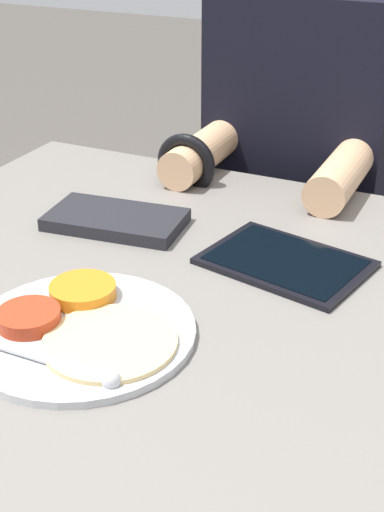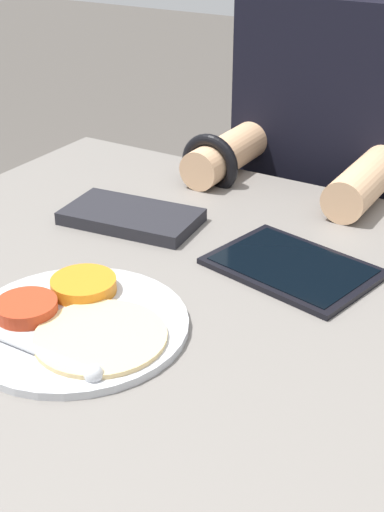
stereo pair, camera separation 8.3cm
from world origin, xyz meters
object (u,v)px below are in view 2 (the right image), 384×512
red_notebook (131,218)px  tablet_device (293,267)px  thali_tray (75,321)px  person_diner (323,229)px

red_notebook → tablet_device: 0.28m
thali_tray → tablet_device: bearing=58.3°
thali_tray → tablet_device: (0.16, 0.27, -0.00)m
thali_tray → person_diner: person_diner is taller
tablet_device → person_diner: (-0.13, 0.47, -0.17)m
person_diner → tablet_device: bearing=-74.8°
red_notebook → person_diner: person_diner is taller
thali_tray → tablet_device: 0.31m
thali_tray → person_diner: bearing=87.1°
tablet_device → red_notebook: bearing=177.8°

